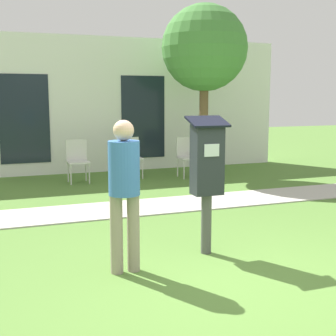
# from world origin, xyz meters

# --- Properties ---
(ground_plane) EXTENTS (40.00, 40.00, 0.00)m
(ground_plane) POSITION_xyz_m (0.00, 0.00, 0.00)
(ground_plane) COLOR #517A33
(sidewalk) EXTENTS (12.00, 1.10, 0.02)m
(sidewalk) POSITION_xyz_m (0.00, 3.31, 0.01)
(sidewalk) COLOR #B7B2A8
(sidewalk) RESTS_ON ground
(building_facade) EXTENTS (10.00, 0.26, 3.20)m
(building_facade) POSITION_xyz_m (0.00, 7.29, 1.60)
(building_facade) COLOR white
(building_facade) RESTS_ON ground
(parking_meter) EXTENTS (0.44, 0.31, 1.59)m
(parking_meter) POSITION_xyz_m (0.18, 0.91, 1.02)
(parking_meter) COLOR #4C4C4C
(parking_meter) RESTS_ON ground
(person_standing) EXTENTS (0.32, 0.32, 1.58)m
(person_standing) POSITION_xyz_m (-0.86, 0.67, 0.93)
(person_standing) COLOR gray
(person_standing) RESTS_ON ground
(outdoor_chair_left) EXTENTS (0.44, 0.44, 0.90)m
(outdoor_chair_left) POSITION_xyz_m (-0.43, 5.99, 0.53)
(outdoor_chair_left) COLOR silver
(outdoor_chair_left) RESTS_ON ground
(outdoor_chair_middle) EXTENTS (0.44, 0.44, 0.90)m
(outdoor_chair_middle) POSITION_xyz_m (0.79, 6.18, 0.53)
(outdoor_chair_middle) COLOR silver
(outdoor_chair_middle) RESTS_ON ground
(outdoor_chair_right) EXTENTS (0.44, 0.44, 0.90)m
(outdoor_chair_right) POSITION_xyz_m (2.00, 5.81, 0.53)
(outdoor_chair_right) COLOR silver
(outdoor_chair_right) RESTS_ON ground
(tree) EXTENTS (1.90, 1.90, 3.82)m
(tree) POSITION_xyz_m (2.39, 5.78, 2.84)
(tree) COLOR brown
(tree) RESTS_ON ground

